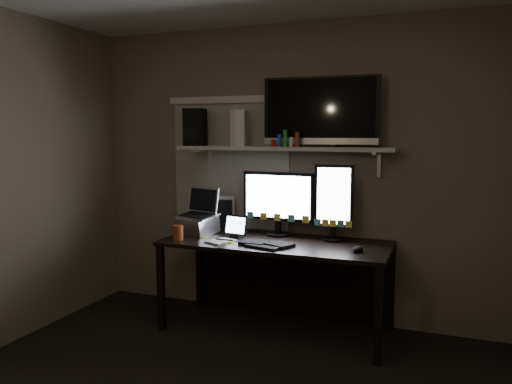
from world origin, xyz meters
The scene contains 18 objects.
back_wall centered at (0.00, 1.80, 1.25)m, with size 3.60×3.60×0.00m, color #756954.
window_blinds centered at (-0.55, 1.79, 1.30)m, with size 1.10×0.02×1.10m, color #BAB4A7.
desk centered at (0.00, 1.55, 0.55)m, with size 1.80×0.75×0.73m.
wall_shelf centered at (0.00, 1.62, 1.46)m, with size 1.80×0.35×0.03m, color beige.
monitor_landscape centered at (-0.06, 1.66, 1.01)m, with size 0.63×0.07×0.55m, color black.
monitor_portrait centered at (0.42, 1.62, 1.04)m, with size 0.31×0.06×0.62m, color black.
keyboard centered at (-0.02, 1.27, 0.74)m, with size 0.42×0.16×0.03m, color black.
mouse centered at (0.67, 1.31, 0.75)m, with size 0.07×0.11×0.04m, color black.
notepad centered at (-0.40, 1.25, 0.74)m, with size 0.16×0.22×0.01m, color silver.
tablet centered at (-0.35, 1.45, 0.82)m, with size 0.21×0.09×0.19m, color black.
file_sorter centered at (-0.61, 1.69, 0.88)m, with size 0.23×0.11×0.30m, color black.
laptop centered at (-0.73, 1.48, 0.92)m, with size 0.34×0.28×0.38m, color #B9BABE.
cup centered at (-0.75, 1.19, 0.79)m, with size 0.08×0.08×0.12m, color #96391B.
sticky_notes centered at (-0.43, 1.28, 0.73)m, with size 0.30×0.22×0.00m, color yellow, non-canonical shape.
tv centered at (0.30, 1.66, 1.76)m, with size 0.92×0.17×0.55m, color black.
game_console centered at (-0.39, 1.65, 1.63)m, with size 0.08×0.25×0.30m, color beige.
speaker centered at (-0.80, 1.60, 1.64)m, with size 0.17×0.21×0.32m, color black.
bottles centered at (0.04, 1.54, 1.55)m, with size 0.21×0.05×0.13m, color #A50F0C, non-canonical shape.
Camera 1 is at (1.26, -2.28, 1.59)m, focal length 35.00 mm.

